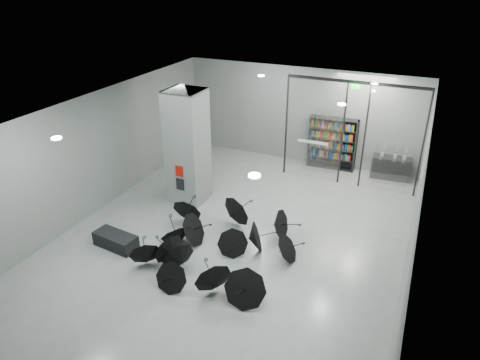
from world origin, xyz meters
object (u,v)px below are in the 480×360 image
at_px(umbrella_cluster, 214,249).
at_px(shop_counter, 390,168).
at_px(column, 187,147).
at_px(bookshelf, 332,143).
at_px(bench, 116,240).

bearing_deg(umbrella_cluster, shop_counter, 62.19).
xyz_separation_m(column, bookshelf, (4.00, 4.75, -0.93)).
bearing_deg(column, bookshelf, 49.91).
bearing_deg(column, bench, -98.13).
distance_m(column, bench, 4.01).
bearing_deg(shop_counter, umbrella_cluster, -122.15).
xyz_separation_m(bench, umbrella_cluster, (2.92, 0.72, 0.08)).
xyz_separation_m(column, bench, (-0.51, -3.56, -1.78)).
xyz_separation_m(column, umbrella_cluster, (2.41, -2.84, -1.71)).
relative_size(column, umbrella_cluster, 0.89).
height_order(bookshelf, umbrella_cluster, bookshelf).
distance_m(bookshelf, umbrella_cluster, 7.79).
relative_size(bench, umbrella_cluster, 0.30).
bearing_deg(column, umbrella_cluster, -49.68).
height_order(shop_counter, umbrella_cluster, umbrella_cluster).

